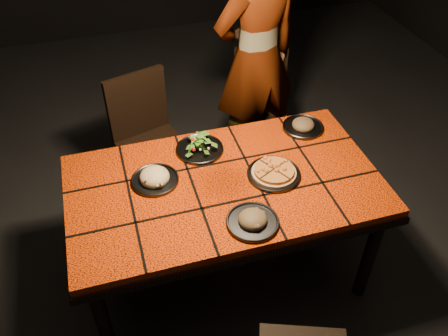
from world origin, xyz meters
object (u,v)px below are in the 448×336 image
object	(u,v)px
plate_pizza	(274,173)
plate_pasta	(155,178)
chair_far_right	(260,99)
diner	(256,58)
chair_far_left	(147,132)
dining_table	(224,193)

from	to	relation	value
plate_pizza	plate_pasta	xyz separation A→B (m)	(-0.60, 0.13, 0.00)
chair_far_right	plate_pizza	xyz separation A→B (m)	(-0.33, -1.08, 0.28)
plate_pasta	diner	bearing A→B (deg)	45.38
chair_far_left	dining_table	bearing A→B (deg)	-88.22
chair_far_left	diner	bearing A→B (deg)	-7.85
diner	plate_pasta	bearing A→B (deg)	31.95
chair_far_right	plate_pasta	size ratio (longest dim) A/B	3.45
dining_table	diner	size ratio (longest dim) A/B	0.93
chair_far_left	chair_far_right	world-z (taller)	chair_far_left
diner	dining_table	bearing A→B (deg)	48.70
dining_table	chair_far_right	size ratio (longest dim) A/B	1.91
plate_pizza	diner	bearing A→B (deg)	75.73
dining_table	plate_pizza	size ratio (longest dim) A/B	5.16
plate_pizza	plate_pasta	size ratio (longest dim) A/B	1.27
chair_far_left	chair_far_right	xyz separation A→B (m)	(0.87, 0.21, -0.03)
chair_far_left	plate_pizza	size ratio (longest dim) A/B	2.89
chair_far_left	plate_pasta	world-z (taller)	chair_far_left
dining_table	plate_pasta	distance (m)	0.37
chair_far_left	plate_pasta	distance (m)	0.79
dining_table	diner	distance (m)	1.12
chair_far_right	diner	bearing A→B (deg)	-115.72
chair_far_right	plate_pizza	world-z (taller)	chair_far_right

